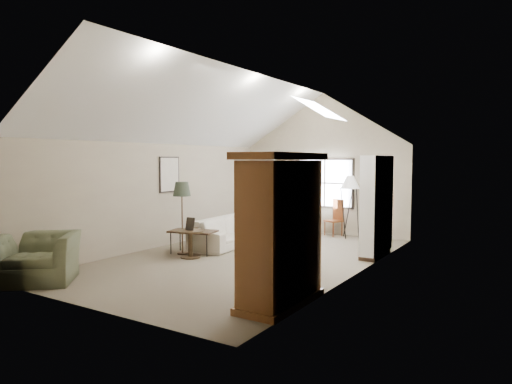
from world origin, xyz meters
The scene contains 18 objects.
room_shell centered at (0.00, 0.00, 3.21)m, with size 5.01×8.01×4.00m.
window centered at (0.10, 3.96, 1.45)m, with size 1.72×0.08×1.42m, color black.
skylight centered at (1.30, 0.90, 3.22)m, with size 0.80×1.20×0.52m, color white, non-canonical shape.
wall_art centered at (-1.88, 1.94, 1.73)m, with size 1.97×3.71×0.88m.
armoire centered at (2.18, -2.40, 1.10)m, with size 0.60×1.50×2.20m, color brown.
tv_alcove centered at (2.34, 1.60, 1.15)m, with size 0.32×1.30×2.10m, color white.
media_console centered at (2.32, 1.60, 0.30)m, with size 0.34×1.18×0.60m, color #382316.
tv_panel centered at (2.32, 1.60, 0.92)m, with size 0.05×0.90×0.55m, color black.
sofa centered at (-1.12, 0.97, 0.35)m, with size 2.37×0.93×0.69m, color beige.
armchair_near centered at (-2.00, -3.55, 0.42)m, with size 1.28×1.12×0.83m, color #5B5F43.
armchair_far centered at (-0.60, 2.70, 0.41)m, with size 0.87×0.90×0.81m, color #575B40.
coffee_table centered at (-1.26, -0.26, 0.26)m, with size 1.03×0.57×0.53m, color #372216.
bowl centered at (-1.26, -0.26, 0.56)m, with size 0.25×0.25×0.06m, color #3B2B18.
side_table centered at (-1.02, -0.63, 0.30)m, with size 0.59×0.59×0.59m, color #342515.
side_chair centered at (0.48, 3.70, 0.51)m, with size 0.39×0.39×1.01m, color brown.
tripod_lamp centered at (0.99, 3.57, 0.86)m, with size 0.50×0.50×1.72m, color silver, non-canonical shape.
dark_lamp centered at (-1.42, -0.43, 0.83)m, with size 0.40×0.40×1.65m, color #252C1F, non-canonical shape.
tan_lamp centered at (-1.42, 2.17, 0.74)m, with size 0.30×0.30×1.49m, color tan, non-canonical shape.
Camera 1 is at (5.34, -8.12, 2.10)m, focal length 32.00 mm.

